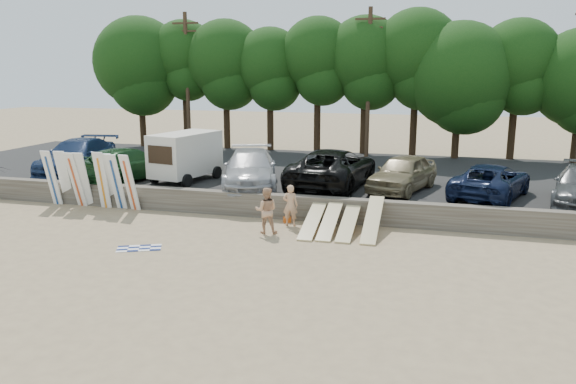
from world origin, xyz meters
The scene contains 29 objects.
ground centered at (0.00, 0.00, 0.00)m, with size 120.00×120.00×0.00m, color tan.
seawall centered at (0.00, 3.00, 0.50)m, with size 44.00×0.50×1.00m, color #6B6356.
parking_lot centered at (0.00, 10.50, 0.35)m, with size 44.00×14.50×0.70m, color #282828.
treeline centered at (0.25, 17.40, 6.45)m, with size 34.15×6.37×9.08m.
utility_poles centered at (2.00, 16.00, 5.43)m, with size 25.80×0.26×9.00m.
box_trailer centered at (-5.55, 6.08, 2.02)m, with size 2.74×4.02×2.36m.
car_0 centered at (-11.98, 6.47, 1.58)m, with size 2.48×6.10×1.77m, color #15264B.
car_1 centered at (-8.43, 5.49, 1.50)m, with size 2.25×5.55×1.61m, color #163C1B.
car_2 centered at (-2.06, 5.59, 1.54)m, with size 2.37×5.82×1.69m, color #ACACB1.
car_3 centered at (1.67, 6.54, 1.60)m, with size 2.97×6.45×1.79m, color black.
car_4 centered at (4.87, 6.54, 1.51)m, with size 1.92×4.78×1.63m, color #7F7151.
car_5 centered at (8.58, 6.03, 1.43)m, with size 2.42×5.24×1.46m, color #0E1732.
surfboard_upright_0 centered at (-10.44, 2.40, 1.28)m, with size 0.50×0.06×2.60m, color white.
surfboard_upright_1 centered at (-9.93, 2.62, 1.27)m, with size 0.50×0.06×2.60m, color white.
surfboard_upright_2 centered at (-9.18, 2.38, 1.26)m, with size 0.50×0.06×2.60m, color white.
surfboard_upright_3 centered at (-8.84, 2.45, 1.26)m, with size 0.50×0.06×2.60m, color white.
surfboard_upright_4 centered at (-7.89, 2.46, 1.28)m, with size 0.50×0.06×2.60m, color white.
surfboard_upright_5 centered at (-7.57, 2.60, 1.26)m, with size 0.50×0.06×2.60m, color white.
surfboard_upright_6 centered at (-7.15, 2.42, 1.26)m, with size 0.50×0.06×2.60m, color white.
surfboard_upright_7 centered at (-6.46, 2.36, 1.27)m, with size 0.50×0.06×2.60m, color white.
surfboard_low_0 centered at (1.87, 1.50, 0.43)m, with size 0.56×3.00×0.07m, color #D0BB83.
surfboard_low_1 centered at (2.54, 1.57, 0.48)m, with size 0.56×3.00×0.07m, color #D0BB83.
surfboard_low_2 centered at (3.25, 1.59, 0.44)m, with size 0.56×3.00×0.07m, color #D0BB83.
surfboard_low_3 centered at (4.14, 1.56, 0.59)m, with size 0.56×3.00×0.07m, color #D0BB83.
beachgoer_a centered at (0.85, 1.98, 0.83)m, with size 0.60×0.40×1.66m, color tan.
beachgoer_b centered at (0.24, 0.75, 0.88)m, with size 0.85×0.66×1.76m, color tan.
cooler centered at (1.66, 2.40, 0.16)m, with size 0.38×0.30×0.32m, color #23834C.
gear_bag centered at (0.60, 2.40, 0.11)m, with size 0.30×0.25×0.22m, color #CC5618.
beach_towel centered at (-3.46, -2.21, 0.01)m, with size 1.50×1.50×0.00m, color white.
Camera 1 is at (6.42, -18.77, 6.07)m, focal length 35.00 mm.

